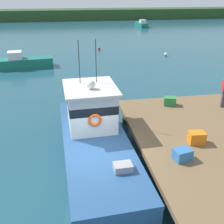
% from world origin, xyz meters
% --- Properties ---
extents(ground_plane, '(200.00, 200.00, 0.00)m').
position_xyz_m(ground_plane, '(0.00, 0.00, 0.00)').
color(ground_plane, '#1E4C5B').
extents(dock, '(6.00, 9.00, 1.20)m').
position_xyz_m(dock, '(4.80, 0.00, 1.07)').
color(dock, '#4C3D2D').
rests_on(dock, ground).
extents(main_fishing_boat, '(2.89, 9.87, 4.80)m').
position_xyz_m(main_fishing_boat, '(0.18, 1.22, 1.01)').
color(main_fishing_boat, '#285184').
rests_on(main_fishing_boat, ground).
extents(crate_single_by_cleat, '(0.68, 0.56, 0.40)m').
position_xyz_m(crate_single_by_cleat, '(3.02, -1.23, 1.40)').
color(crate_single_by_cleat, '#3370B2').
rests_on(crate_single_by_cleat, dock).
extents(crate_stack_mid_dock, '(0.64, 0.50, 0.46)m').
position_xyz_m(crate_stack_mid_dock, '(4.00, -0.29, 1.43)').
color(crate_stack_mid_dock, orange).
rests_on(crate_stack_mid_dock, dock).
extents(crate_single_far, '(0.70, 0.59, 0.43)m').
position_xyz_m(crate_single_far, '(4.34, 3.46, 1.41)').
color(crate_single_far, '#2D8442').
rests_on(crate_single_far, dock).
extents(moored_boat_outer_mooring, '(1.65, 5.51, 1.39)m').
position_xyz_m(moored_boat_outer_mooring, '(14.39, 44.59, 0.48)').
color(moored_boat_outer_mooring, '#196B5B').
rests_on(moored_boat_outer_mooring, ground).
extents(moored_boat_far_right, '(6.18, 2.13, 1.55)m').
position_xyz_m(moored_boat_far_right, '(-4.95, 16.81, 0.53)').
color(moored_boat_far_right, '#196B5B').
rests_on(moored_boat_far_right, ground).
extents(mooring_buoy_channel_marker, '(0.39, 0.39, 0.39)m').
position_xyz_m(mooring_buoy_channel_marker, '(10.07, 19.27, 0.19)').
color(mooring_buoy_channel_marker, silver).
rests_on(mooring_buoy_channel_marker, ground).
extents(mooring_buoy_outer, '(0.34, 0.34, 0.34)m').
position_xyz_m(mooring_buoy_outer, '(3.22, 23.73, 0.17)').
color(mooring_buoy_outer, red).
rests_on(mooring_buoy_outer, ground).
extents(far_shoreline, '(120.00, 8.00, 2.40)m').
position_xyz_m(far_shoreline, '(0.00, 62.00, 1.20)').
color(far_shoreline, '#284723').
rests_on(far_shoreline, ground).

